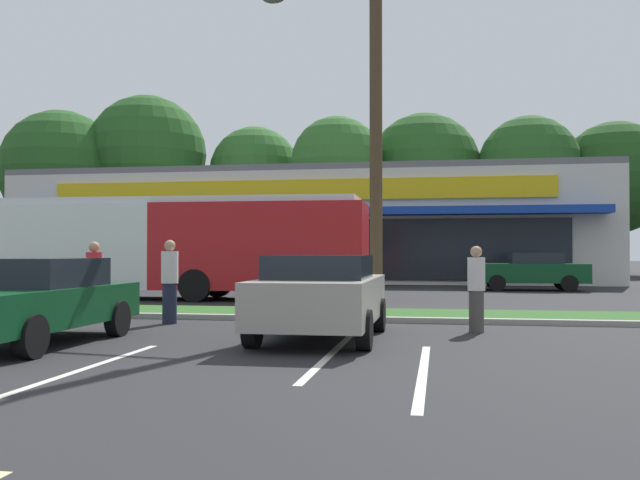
% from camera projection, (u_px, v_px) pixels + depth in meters
% --- Properties ---
extents(grass_median, '(56.00, 2.20, 0.12)m').
position_uv_depth(grass_median, '(186.00, 312.00, 17.18)').
color(grass_median, '#2D5B23').
rests_on(grass_median, ground_plane).
extents(curb_lip, '(56.00, 0.24, 0.12)m').
position_uv_depth(curb_lip, '(167.00, 316.00, 15.98)').
color(curb_lip, '#99968C').
rests_on(curb_lip, ground_plane).
extents(parking_stripe_2, '(0.12, 4.80, 0.01)m').
position_uv_depth(parking_stripe_2, '(79.00, 370.00, 9.00)').
color(parking_stripe_2, silver).
rests_on(parking_stripe_2, ground_plane).
extents(parking_stripe_3, '(0.12, 4.80, 0.01)m').
position_uv_depth(parking_stripe_3, '(330.00, 355.00, 10.33)').
color(parking_stripe_3, silver).
rests_on(parking_stripe_3, ground_plane).
extents(parking_stripe_4, '(0.12, 4.80, 0.01)m').
position_uv_depth(parking_stripe_4, '(423.00, 372.00, 8.89)').
color(parking_stripe_4, silver).
rests_on(parking_stripe_4, ground_plane).
extents(storefront_building, '(30.18, 14.57, 5.74)m').
position_uv_depth(storefront_building, '(317.00, 228.00, 39.63)').
color(storefront_building, beige).
rests_on(storefront_building, ground_plane).
extents(tree_far_left, '(8.32, 8.32, 11.35)m').
position_uv_depth(tree_far_left, '(61.00, 170.00, 48.67)').
color(tree_far_left, '#473323').
rests_on(tree_far_left, ground_plane).
extents(tree_left, '(8.37, 8.37, 12.63)m').
position_uv_depth(tree_left, '(147.00, 155.00, 49.78)').
color(tree_left, '#473323').
rests_on(tree_left, ground_plane).
extents(tree_mid_left, '(6.56, 6.56, 10.57)m').
position_uv_depth(tree_mid_left, '(255.00, 172.00, 50.62)').
color(tree_mid_left, '#473323').
rests_on(tree_mid_left, ground_plane).
extents(tree_mid, '(6.10, 6.10, 10.56)m').
position_uv_depth(tree_mid, '(337.00, 162.00, 46.62)').
color(tree_mid, '#473323').
rests_on(tree_mid, ground_plane).
extents(tree_mid_right, '(7.87, 7.87, 11.19)m').
position_uv_depth(tree_mid_right, '(424.00, 170.00, 48.81)').
color(tree_mid_right, '#473323').
rests_on(tree_mid_right, ground_plane).
extents(tree_right, '(6.74, 6.74, 10.56)m').
position_uv_depth(tree_right, '(529.00, 167.00, 46.45)').
color(tree_right, '#473323').
rests_on(tree_right, ground_plane).
extents(tree_far_right, '(7.41, 7.41, 10.19)m').
position_uv_depth(tree_far_right, '(616.00, 177.00, 46.49)').
color(tree_far_right, '#473323').
rests_on(tree_far_right, ground_plane).
extents(utility_pole, '(3.10, 2.39, 11.06)m').
position_uv_depth(utility_pole, '(370.00, 67.00, 16.51)').
color(utility_pole, '#4C3826').
rests_on(utility_pole, ground_plane).
extents(city_bus, '(12.12, 2.86, 3.25)m').
position_uv_depth(city_bus, '(180.00, 244.00, 22.60)').
color(city_bus, '#AD191E').
rests_on(city_bus, ground_plane).
extents(car_2, '(2.01, 4.22, 1.47)m').
position_uv_depth(car_2, '(321.00, 295.00, 12.23)').
color(car_2, '#9E998C').
rests_on(car_2, ground_plane).
extents(car_3, '(4.30, 1.92, 1.49)m').
position_uv_depth(car_3, '(531.00, 271.00, 27.58)').
color(car_3, '#0C3F1E').
rests_on(car_3, ground_plane).
extents(car_4, '(4.52, 1.90, 1.40)m').
position_uv_depth(car_4, '(79.00, 270.00, 29.98)').
color(car_4, '#515459').
rests_on(car_4, ground_plane).
extents(car_5, '(1.91, 4.39, 1.42)m').
position_uv_depth(car_5, '(34.00, 300.00, 11.51)').
color(car_5, '#0C3F1E').
rests_on(car_5, ground_plane).
extents(pedestrian_near_bench, '(0.33, 0.33, 1.64)m').
position_uv_depth(pedestrian_near_bench, '(476.00, 289.00, 13.26)').
color(pedestrian_near_bench, '#47423D').
rests_on(pedestrian_near_bench, ground_plane).
extents(pedestrian_by_pole, '(0.35, 0.35, 1.75)m').
position_uv_depth(pedestrian_by_pole, '(94.00, 281.00, 15.33)').
color(pedestrian_by_pole, black).
rests_on(pedestrian_by_pole, ground_plane).
extents(pedestrian_mid, '(0.36, 0.36, 1.78)m').
position_uv_depth(pedestrian_mid, '(170.00, 282.00, 14.88)').
color(pedestrian_mid, '#1E2338').
rests_on(pedestrian_mid, ground_plane).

